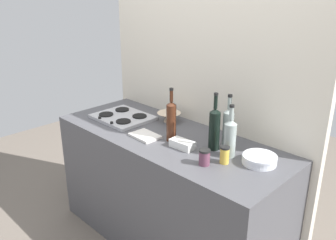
% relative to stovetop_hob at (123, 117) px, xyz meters
% --- Properties ---
extents(ground_plane, '(6.00, 6.00, 0.00)m').
position_rel_stovetop_hob_xyz_m(ground_plane, '(0.50, 0.01, -0.91)').
color(ground_plane, '#6B6056').
rests_on(ground_plane, ground).
extents(counter_block, '(1.80, 0.70, 0.90)m').
position_rel_stovetop_hob_xyz_m(counter_block, '(0.50, 0.01, -0.46)').
color(counter_block, '#4C4C51').
rests_on(counter_block, ground).
extents(backsplash_panel, '(1.90, 0.06, 2.18)m').
position_rel_stovetop_hob_xyz_m(backsplash_panel, '(0.50, 0.39, 0.18)').
color(backsplash_panel, beige).
rests_on(backsplash_panel, ground).
extents(stovetop_hob, '(0.44, 0.36, 0.04)m').
position_rel_stovetop_hob_xyz_m(stovetop_hob, '(0.00, 0.00, 0.00)').
color(stovetop_hob, '#B2B2B7').
rests_on(stovetop_hob, counter_block).
extents(plate_stack, '(0.21, 0.21, 0.06)m').
position_rel_stovetop_hob_xyz_m(plate_stack, '(1.18, 0.10, 0.01)').
color(plate_stack, white).
rests_on(plate_stack, counter_block).
extents(wine_bottle_leftmost, '(0.07, 0.07, 0.37)m').
position_rel_stovetop_hob_xyz_m(wine_bottle_leftmost, '(0.57, -0.03, 0.13)').
color(wine_bottle_leftmost, '#472314').
rests_on(wine_bottle_leftmost, counter_block).
extents(wine_bottle_mid_left, '(0.08, 0.08, 0.34)m').
position_rel_stovetop_hob_xyz_m(wine_bottle_mid_left, '(1.00, 0.05, 0.12)').
color(wine_bottle_mid_left, gray).
rests_on(wine_bottle_mid_left, counter_block).
extents(wine_bottle_mid_right, '(0.07, 0.07, 0.38)m').
position_rel_stovetop_hob_xyz_m(wine_bottle_mid_right, '(0.86, 0.07, 0.13)').
color(wine_bottle_mid_right, black).
rests_on(wine_bottle_mid_right, counter_block).
extents(wine_bottle_rightmost, '(0.07, 0.07, 0.37)m').
position_rel_stovetop_hob_xyz_m(wine_bottle_rightmost, '(0.92, 0.13, 0.13)').
color(wine_bottle_rightmost, gray).
rests_on(wine_bottle_rightmost, counter_block).
extents(mixing_bowl, '(0.18, 0.18, 0.07)m').
position_rel_stovetop_hob_xyz_m(mixing_bowl, '(0.31, 0.21, 0.03)').
color(mixing_bowl, beige).
rests_on(mixing_bowl, counter_block).
extents(butter_dish, '(0.17, 0.09, 0.05)m').
position_rel_stovetop_hob_xyz_m(butter_dish, '(0.71, -0.07, 0.01)').
color(butter_dish, white).
rests_on(butter_dish, counter_block).
extents(condiment_jar_front, '(0.06, 0.06, 0.11)m').
position_rel_stovetop_hob_xyz_m(condiment_jar_front, '(1.03, -0.04, 0.04)').
color(condiment_jar_front, gold).
rests_on(condiment_jar_front, counter_block).
extents(condiment_jar_rear, '(0.07, 0.07, 0.10)m').
position_rel_stovetop_hob_xyz_m(condiment_jar_rear, '(0.96, -0.14, 0.04)').
color(condiment_jar_rear, '#66384C').
rests_on(condiment_jar_rear, counter_block).
extents(cutting_board, '(0.21, 0.16, 0.02)m').
position_rel_stovetop_hob_xyz_m(cutting_board, '(0.40, -0.12, -0.01)').
color(cutting_board, silver).
rests_on(cutting_board, counter_block).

